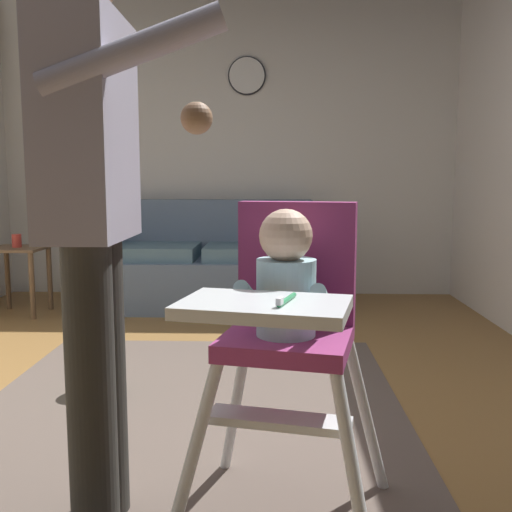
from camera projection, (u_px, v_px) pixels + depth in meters
ground at (177, 434)px, 2.49m from camera, size 5.61×7.35×0.10m
wall_far at (228, 143)px, 5.19m from camera, size 4.81×0.06×2.70m
area_rug at (186, 420)px, 2.50m from camera, size 1.93×2.47×0.01m
couch at (204, 265)px, 4.81m from camera, size 1.83×0.86×0.86m
high_chair at (288, 306)px, 1.68m from camera, size 0.72×0.81×0.97m
adult_standing at (93, 210)px, 1.65m from camera, size 0.51×0.49×1.67m
toy_ball at (91, 375)px, 2.81m from camera, size 0.19×0.19×0.19m
side_table at (19, 265)px, 4.46m from camera, size 0.40×0.40×0.52m
sippy_cup at (17, 241)px, 4.43m from camera, size 0.07×0.07×0.10m
wall_clock at (247, 76)px, 5.06m from camera, size 0.33×0.04×0.33m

